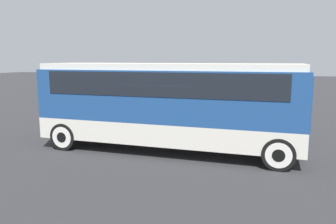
# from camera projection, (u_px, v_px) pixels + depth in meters

# --- Properties ---
(ground_plane) EXTENTS (120.00, 120.00, 0.00)m
(ground_plane) POSITION_uv_depth(u_px,v_px,m) (168.00, 150.00, 12.13)
(ground_plane) COLOR #2D2D30
(tour_bus) EXTENTS (9.34, 2.54, 3.19)m
(tour_bus) POSITION_uv_depth(u_px,v_px,m) (171.00, 99.00, 11.80)
(tour_bus) COLOR silver
(tour_bus) RESTS_ON ground_plane
(parked_car_near) EXTENTS (4.30, 1.97, 1.43)m
(parked_car_near) POSITION_uv_depth(u_px,v_px,m) (224.00, 104.00, 19.43)
(parked_car_near) COLOR #7A6B5B
(parked_car_near) RESTS_ON ground_plane
(parked_car_mid) EXTENTS (4.49, 1.79, 1.36)m
(parked_car_mid) POSITION_uv_depth(u_px,v_px,m) (148.00, 108.00, 17.91)
(parked_car_mid) COLOR #BCBCC1
(parked_car_mid) RESTS_ON ground_plane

